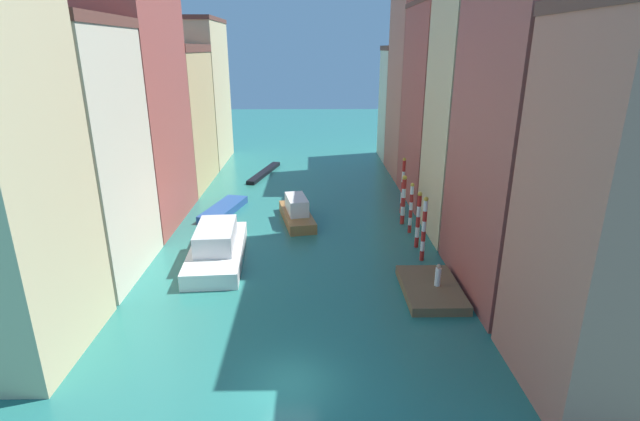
{
  "coord_description": "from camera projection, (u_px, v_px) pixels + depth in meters",
  "views": [
    {
      "loc": [
        1.1,
        -17.54,
        14.39
      ],
      "look_at": [
        1.68,
        19.78,
        1.5
      ],
      "focal_mm": 26.49,
      "sensor_mm": 36.0,
      "label": 1
    }
  ],
  "objects": [
    {
      "name": "ground_plane",
      "position": [
        301.0,
        209.0,
        44.41
      ],
      "size": [
        154.0,
        154.0,
        0.0
      ],
      "primitive_type": "plane",
      "color": "#28756B"
    },
    {
      "name": "building_left_1",
      "position": [
        78.0,
        155.0,
        29.26
      ],
      "size": [
        6.4,
        8.94,
        16.22
      ],
      "color": "beige",
      "rests_on": "ground"
    },
    {
      "name": "building_left_2",
      "position": [
        132.0,
        95.0,
        38.16
      ],
      "size": [
        6.4,
        11.73,
        21.58
      ],
      "color": "#B25147",
      "rests_on": "ground"
    },
    {
      "name": "building_left_3",
      "position": [
        175.0,
        117.0,
        50.06
      ],
      "size": [
        6.4,
        11.33,
        14.76
      ],
      "color": "#DBB77A",
      "rests_on": "ground"
    },
    {
      "name": "building_left_4",
      "position": [
        198.0,
        93.0,
        60.37
      ],
      "size": [
        6.4,
        11.25,
        17.91
      ],
      "color": "beige",
      "rests_on": "ground"
    },
    {
      "name": "building_right_0",
      "position": [
        625.0,
        215.0,
        18.75
      ],
      "size": [
        6.4,
        7.16,
        16.19
      ],
      "color": "#C6705B",
      "rests_on": "ground"
    },
    {
      "name": "building_right_1",
      "position": [
        531.0,
        126.0,
        26.73
      ],
      "size": [
        6.4,
        10.66,
        20.38
      ],
      "color": "#B25147",
      "rests_on": "ground"
    },
    {
      "name": "building_right_2",
      "position": [
        478.0,
        97.0,
        35.29
      ],
      "size": [
        6.4,
        7.6,
        21.8
      ],
      "color": "beige",
      "rests_on": "ground"
    },
    {
      "name": "building_right_3",
      "position": [
        444.0,
        106.0,
        44.56
      ],
      "size": [
        6.4,
        10.48,
        18.43
      ],
      "color": "#B25147",
      "rests_on": "ground"
    },
    {
      "name": "building_right_4",
      "position": [
        421.0,
        82.0,
        53.69
      ],
      "size": [
        6.4,
        10.06,
        21.43
      ],
      "color": "#C6705B",
      "rests_on": "ground"
    },
    {
      "name": "building_right_5",
      "position": [
        405.0,
        104.0,
        62.93
      ],
      "size": [
        6.4,
        7.16,
        14.68
      ],
      "color": "beige",
      "rests_on": "ground"
    },
    {
      "name": "waterfront_dock",
      "position": [
        431.0,
        289.0,
        29.15
      ],
      "size": [
        3.44,
        5.57,
        0.57
      ],
      "color": "brown",
      "rests_on": "ground"
    },
    {
      "name": "person_on_dock",
      "position": [
        438.0,
        276.0,
        28.78
      ],
      "size": [
        0.36,
        0.36,
        1.43
      ],
      "color": "white",
      "rests_on": "waterfront_dock"
    },
    {
      "name": "mooring_pole_0",
      "position": [
        424.0,
        228.0,
        32.98
      ],
      "size": [
        0.33,
        0.33,
        4.76
      ],
      "color": "red",
      "rests_on": "ground"
    },
    {
      "name": "mooring_pole_1",
      "position": [
        418.0,
        219.0,
        35.27
      ],
      "size": [
        0.34,
        0.34,
        4.41
      ],
      "color": "red",
      "rests_on": "ground"
    },
    {
      "name": "mooring_pole_2",
      "position": [
        411.0,
        208.0,
        38.15
      ],
      "size": [
        0.31,
        0.31,
        4.22
      ],
      "color": "red",
      "rests_on": "ground"
    },
    {
      "name": "mooring_pole_3",
      "position": [
        403.0,
        199.0,
        40.05
      ],
      "size": [
        0.4,
        0.4,
        4.31
      ],
      "color": "red",
      "rests_on": "ground"
    },
    {
      "name": "mooring_pole_4",
      "position": [
        403.0,
        185.0,
        42.54
      ],
      "size": [
        0.31,
        0.31,
        5.2
      ],
      "color": "red",
      "rests_on": "ground"
    },
    {
      "name": "vaporetto_white",
      "position": [
        217.0,
        247.0,
        33.55
      ],
      "size": [
        4.28,
        9.63,
        2.56
      ],
      "color": "white",
      "rests_on": "ground"
    },
    {
      "name": "gondola_black",
      "position": [
        264.0,
        173.0,
        56.63
      ],
      "size": [
        3.18,
        9.64,
        0.43
      ],
      "color": "black",
      "rests_on": "ground"
    },
    {
      "name": "motorboat_0",
      "position": [
        224.0,
        209.0,
        43.41
      ],
      "size": [
        3.65,
        7.06,
        0.66
      ],
      "color": "#234C93",
      "rests_on": "ground"
    },
    {
      "name": "motorboat_1",
      "position": [
        297.0,
        212.0,
        41.11
      ],
      "size": [
        3.52,
        7.27,
        2.23
      ],
      "color": "olive",
      "rests_on": "ground"
    }
  ]
}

